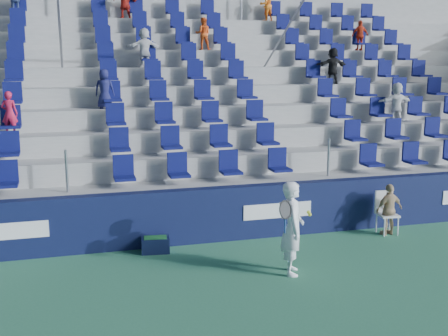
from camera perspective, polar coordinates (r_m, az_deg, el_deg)
The scene contains 7 objects.
ground at distance 9.72m, azimuth 3.37°, elevation -13.11°, with size 70.00×70.00×0.00m, color #317450.
sponsor_wall at distance 12.35m, azimuth -1.32°, elevation -4.75°, with size 24.00×0.32×1.20m.
grandstand at distance 16.96m, azimuth -5.60°, elevation 4.87°, with size 24.00×8.17×6.63m.
tennis_player at distance 10.53m, azimuth 6.97°, elevation -6.06°, with size 0.70×0.74×1.77m.
line_judge_chair at distance 13.46m, azimuth 16.09°, elevation -4.04°, with size 0.46×0.47×0.98m.
line_judge at distance 13.32m, azimuth 16.43°, elevation -4.06°, with size 0.69×0.29×1.18m, color tan.
ball_bin at distance 11.86m, azimuth -6.98°, elevation -7.67°, with size 0.61×0.44×0.32m.
Camera 1 is at (-2.90, -8.36, 4.01)m, focal length 45.00 mm.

